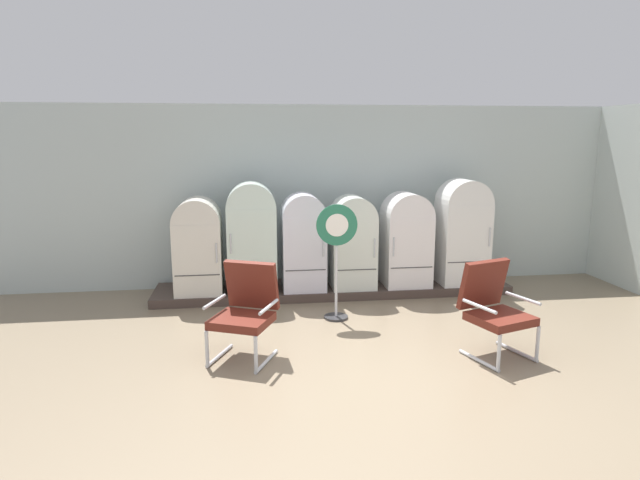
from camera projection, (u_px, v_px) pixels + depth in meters
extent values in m
cube|color=#817059|center=(381.00, 381.00, 5.36)|extent=(12.00, 10.00, 0.05)
cube|color=silver|center=(328.00, 196.00, 8.64)|extent=(11.76, 0.12, 2.86)
cube|color=#47443F|center=(328.00, 128.00, 8.43)|extent=(11.76, 0.07, 0.06)
cube|color=#463830|center=(333.00, 289.00, 8.29)|extent=(5.39, 0.95, 0.13)
cube|color=silver|center=(199.00, 257.00, 7.83)|extent=(0.68, 0.70, 1.05)
cylinder|color=silver|center=(197.00, 221.00, 7.73)|extent=(0.68, 0.68, 0.68)
cube|color=#383838|center=(197.00, 275.00, 7.52)|extent=(0.62, 0.01, 0.01)
cylinder|color=silver|center=(216.00, 253.00, 7.49)|extent=(0.02, 0.02, 0.28)
cube|color=silver|center=(252.00, 249.00, 7.87)|extent=(0.70, 0.61, 1.25)
cylinder|color=silver|center=(251.00, 207.00, 7.75)|extent=(0.70, 0.60, 0.70)
cube|color=#383838|center=(253.00, 269.00, 7.61)|extent=(0.65, 0.01, 0.01)
cylinder|color=silver|center=(231.00, 244.00, 7.49)|extent=(0.02, 0.02, 0.28)
cube|color=white|center=(303.00, 252.00, 7.99)|extent=(0.63, 0.62, 1.12)
cylinder|color=white|center=(303.00, 215.00, 7.88)|extent=(0.63, 0.61, 0.63)
cube|color=#383838|center=(306.00, 270.00, 7.72)|extent=(0.58, 0.01, 0.01)
cylinder|color=silver|center=(323.00, 247.00, 7.68)|extent=(0.02, 0.02, 0.28)
cube|color=silver|center=(352.00, 252.00, 8.08)|extent=(0.65, 0.61, 1.06)
cylinder|color=silver|center=(353.00, 218.00, 7.98)|extent=(0.65, 0.60, 0.65)
cube|color=#383838|center=(356.00, 270.00, 7.82)|extent=(0.60, 0.01, 0.01)
cylinder|color=silver|center=(375.00, 248.00, 7.78)|extent=(0.02, 0.02, 0.28)
cube|color=white|center=(406.00, 250.00, 8.20)|extent=(0.69, 0.64, 1.08)
cylinder|color=white|center=(407.00, 215.00, 8.10)|extent=(0.69, 0.63, 0.69)
cube|color=#383838|center=(412.00, 268.00, 7.93)|extent=(0.63, 0.01, 0.01)
cylinder|color=silver|center=(394.00, 247.00, 7.82)|extent=(0.02, 0.02, 0.28)
cube|color=white|center=(462.00, 243.00, 8.29)|extent=(0.72, 0.62, 1.25)
cylinder|color=white|center=(464.00, 203.00, 8.17)|extent=(0.72, 0.60, 0.72)
cube|color=#383838|center=(469.00, 262.00, 8.03)|extent=(0.66, 0.01, 0.01)
cylinder|color=silver|center=(490.00, 237.00, 7.99)|extent=(0.02, 0.02, 0.28)
cylinder|color=silver|center=(220.00, 355.00, 5.88)|extent=(0.28, 0.56, 0.04)
cylinder|color=silver|center=(207.00, 348.00, 5.58)|extent=(0.05, 0.05, 0.38)
cylinder|color=silver|center=(266.00, 361.00, 5.73)|extent=(0.28, 0.56, 0.04)
cylinder|color=silver|center=(256.00, 354.00, 5.43)|extent=(0.05, 0.05, 0.38)
cube|color=maroon|center=(242.00, 321.00, 5.72)|extent=(0.76, 0.73, 0.09)
cube|color=maroon|center=(252.00, 285.00, 5.94)|extent=(0.61, 0.41, 0.55)
cylinder|color=silver|center=(215.00, 302.00, 5.77)|extent=(0.23, 0.46, 0.04)
cylinder|color=silver|center=(269.00, 307.00, 5.60)|extent=(0.23, 0.46, 0.04)
cylinder|color=silver|center=(479.00, 360.00, 5.75)|extent=(0.23, 0.57, 0.04)
cylinder|color=silver|center=(499.00, 353.00, 5.47)|extent=(0.05, 0.05, 0.38)
cylinder|color=silver|center=(516.00, 351.00, 5.99)|extent=(0.23, 0.57, 0.04)
cylinder|color=silver|center=(538.00, 344.00, 5.71)|extent=(0.05, 0.05, 0.38)
cube|color=maroon|center=(501.00, 319.00, 5.79)|extent=(0.73, 0.70, 0.09)
cube|color=maroon|center=(483.00, 284.00, 5.98)|extent=(0.62, 0.36, 0.55)
cylinder|color=silver|center=(479.00, 306.00, 5.62)|extent=(0.19, 0.47, 0.04)
cylinder|color=silver|center=(523.00, 298.00, 5.89)|extent=(0.19, 0.47, 0.04)
cylinder|color=#2D2D30|center=(336.00, 317.00, 7.14)|extent=(0.32, 0.32, 0.03)
cylinder|color=silver|center=(336.00, 271.00, 7.02)|extent=(0.04, 0.04, 1.23)
cylinder|color=#236749|center=(337.00, 225.00, 6.87)|extent=(0.54, 0.02, 0.54)
cylinder|color=white|center=(337.00, 225.00, 6.86)|extent=(0.29, 0.00, 0.29)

